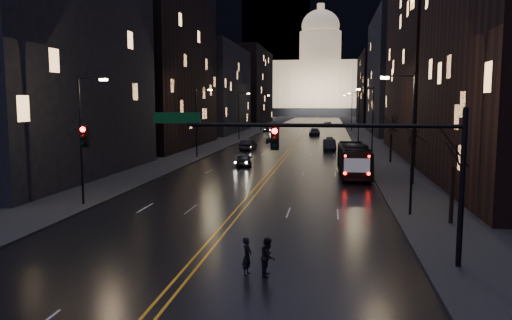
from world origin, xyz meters
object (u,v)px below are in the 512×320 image
at_px(oncoming_car_b, 248,145).
at_px(pedestrian_a, 247,256).
at_px(traffic_signal, 330,151).
at_px(bus, 354,160).
at_px(oncoming_car_a, 244,160).
at_px(receding_car_a, 329,145).
at_px(pedestrian_b, 268,257).

bearing_deg(oncoming_car_b, pedestrian_a, 103.47).
relative_size(traffic_signal, bus, 1.52).
height_order(bus, oncoming_car_a, bus).
bearing_deg(receding_car_a, bus, -87.79).
bearing_deg(oncoming_car_a, oncoming_car_b, -90.10).
distance_m(oncoming_car_a, receding_car_a, 21.75).
bearing_deg(pedestrian_a, oncoming_car_b, 21.13).
bearing_deg(oncoming_car_a, pedestrian_a, 92.05).
bearing_deg(traffic_signal, pedestrian_a, -149.16).
bearing_deg(pedestrian_a, oncoming_car_a, 21.87).
bearing_deg(pedestrian_b, bus, -5.97).
height_order(traffic_signal, oncoming_car_a, traffic_signal).
bearing_deg(oncoming_car_b, oncoming_car_a, 102.06).
height_order(receding_car_a, pedestrian_b, receding_car_a).
relative_size(traffic_signal, pedestrian_b, 10.63).
xyz_separation_m(bus, pedestrian_b, (-4.80, -29.14, -0.77)).
xyz_separation_m(traffic_signal, pedestrian_a, (-3.34, -2.00, -4.30)).
relative_size(traffic_signal, receding_car_a, 3.40).
bearing_deg(pedestrian_b, pedestrian_a, 96.85).
distance_m(oncoming_car_b, receding_car_a, 12.02).
xyz_separation_m(bus, receding_car_a, (-2.39, 25.06, -0.74)).
bearing_deg(receding_car_a, oncoming_car_a, -118.89).
bearing_deg(bus, oncoming_car_a, 153.56).
distance_m(receding_car_a, pedestrian_a, 54.35).
xyz_separation_m(traffic_signal, bus, (2.34, 27.20, -3.52)).
xyz_separation_m(traffic_signal, oncoming_car_a, (-9.47, 32.65, -4.35)).
xyz_separation_m(receding_car_a, pedestrian_b, (-2.41, -54.20, -0.03)).
bearing_deg(bus, receding_car_a, 93.80).
relative_size(pedestrian_a, pedestrian_b, 0.99).
bearing_deg(traffic_signal, oncoming_car_b, 103.25).
xyz_separation_m(traffic_signal, pedestrian_b, (-2.46, -1.94, -4.29)).
height_order(traffic_signal, oncoming_car_b, traffic_signal).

